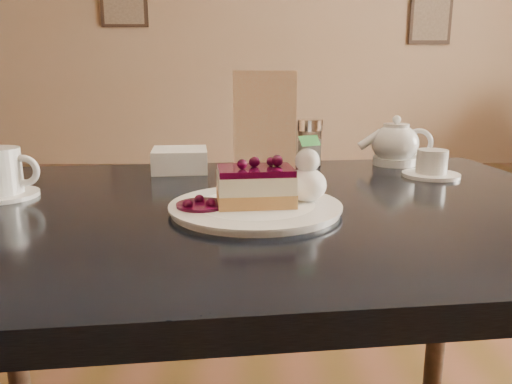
{
  "coord_description": "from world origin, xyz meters",
  "views": [
    {
      "loc": [
        -0.17,
        -0.68,
        1.02
      ],
      "look_at": [
        -0.16,
        0.06,
        0.84
      ],
      "focal_mm": 35.0,
      "sensor_mm": 36.0,
      "label": 1
    }
  ],
  "objects_px": {
    "main_table": "(252,247)",
    "dessert_plate": "(255,208)",
    "tea_set": "(402,149)",
    "cheesecake_slice": "(255,186)",
    "coffee_set": "(0,175)"
  },
  "relations": [
    {
      "from": "dessert_plate",
      "to": "cheesecake_slice",
      "type": "relative_size",
      "value": 2.08
    },
    {
      "from": "cheesecake_slice",
      "to": "tea_set",
      "type": "height_order",
      "value": "tea_set"
    },
    {
      "from": "main_table",
      "to": "tea_set",
      "type": "height_order",
      "value": "tea_set"
    },
    {
      "from": "coffee_set",
      "to": "tea_set",
      "type": "height_order",
      "value": "tea_set"
    },
    {
      "from": "dessert_plate",
      "to": "tea_set",
      "type": "distance_m",
      "value": 0.54
    },
    {
      "from": "dessert_plate",
      "to": "cheesecake_slice",
      "type": "xyz_separation_m",
      "value": [
        0.0,
        0.0,
        0.04
      ]
    },
    {
      "from": "main_table",
      "to": "cheesecake_slice",
      "type": "relative_size",
      "value": 9.96
    },
    {
      "from": "tea_set",
      "to": "cheesecake_slice",
      "type": "bearing_deg",
      "value": -132.29
    },
    {
      "from": "dessert_plate",
      "to": "cheesecake_slice",
      "type": "height_order",
      "value": "cheesecake_slice"
    },
    {
      "from": "coffee_set",
      "to": "main_table",
      "type": "bearing_deg",
      "value": -6.5
    },
    {
      "from": "cheesecake_slice",
      "to": "tea_set",
      "type": "xyz_separation_m",
      "value": [
        0.36,
        0.4,
        0.0
      ]
    },
    {
      "from": "dessert_plate",
      "to": "coffee_set",
      "type": "xyz_separation_m",
      "value": [
        -0.47,
        0.11,
        0.04
      ]
    },
    {
      "from": "dessert_plate",
      "to": "tea_set",
      "type": "relative_size",
      "value": 1.05
    },
    {
      "from": "coffee_set",
      "to": "tea_set",
      "type": "distance_m",
      "value": 0.89
    },
    {
      "from": "main_table",
      "to": "dessert_plate",
      "type": "distance_m",
      "value": 0.1
    }
  ]
}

